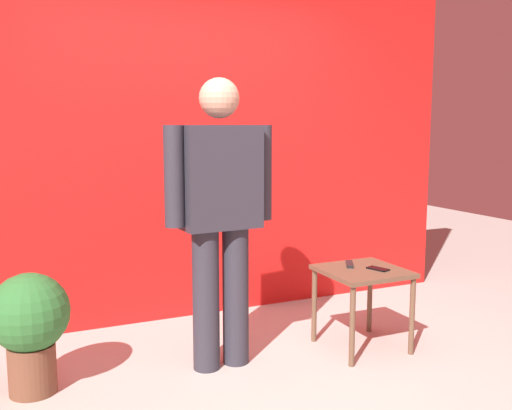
{
  "coord_description": "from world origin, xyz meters",
  "views": [
    {
      "loc": [
        -1.39,
        -2.68,
        1.5
      ],
      "look_at": [
        0.09,
        0.55,
        1.0
      ],
      "focal_mm": 40.67,
      "sensor_mm": 36.0,
      "label": 1
    }
  ],
  "objects": [
    {
      "name": "back_wall_red",
      "position": [
        0.0,
        1.61,
        1.43
      ],
      "size": [
        4.65,
        0.12,
        2.87
      ],
      "primitive_type": "cube",
      "color": "red",
      "rests_on": "ground_plane"
    },
    {
      "name": "ground_plane",
      "position": [
        0.0,
        0.0,
        0.0
      ],
      "size": [
        12.0,
        12.0,
        0.0
      ],
      "primitive_type": "plane",
      "color": "#B7B2A8"
    },
    {
      "name": "cell_phone",
      "position": [
        0.9,
        0.38,
        0.55
      ],
      "size": [
        0.11,
        0.16,
        0.01
      ],
      "primitive_type": "cube",
      "rotation": [
        0.0,
        0.0,
        0.34
      ],
      "color": "black",
      "rests_on": "side_table"
    },
    {
      "name": "tv_remote",
      "position": [
        0.8,
        0.55,
        0.55
      ],
      "size": [
        0.12,
        0.17,
        0.02
      ],
      "primitive_type": "cube",
      "rotation": [
        0.0,
        0.0,
        -0.54
      ],
      "color": "black",
      "rests_on": "side_table"
    },
    {
      "name": "side_table",
      "position": [
        0.82,
        0.43,
        0.46
      ],
      "size": [
        0.52,
        0.52,
        0.54
      ],
      "color": "brown",
      "rests_on": "ground_plane"
    },
    {
      "name": "standing_person",
      "position": [
        -0.14,
        0.56,
        0.99
      ],
      "size": [
        0.7,
        0.27,
        1.77
      ],
      "color": "#2D2D38",
      "rests_on": "ground_plane"
    },
    {
      "name": "potted_plant",
      "position": [
        -1.24,
        0.65,
        0.41
      ],
      "size": [
        0.44,
        0.44,
        0.69
      ],
      "color": "brown",
      "rests_on": "ground_plane"
    }
  ]
}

